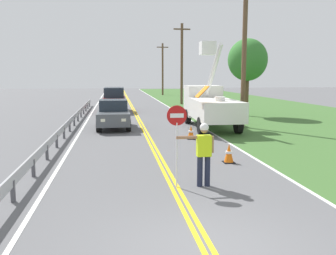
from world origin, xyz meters
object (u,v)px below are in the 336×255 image
Objects in this scene: utility_pole_mid at (182,63)px; utility_pole_far at (163,68)px; utility_bucket_truck at (209,104)px; stop_sign_paddle at (177,128)px; traffic_cone_lead at (229,154)px; traffic_cone_mid at (203,142)px; flagger_worker at (204,150)px; roadside_tree_verge at (248,60)px; oncoming_suv_second at (114,100)px; traffic_cone_tail at (191,132)px; utility_pole_near at (244,50)px; oncoming_sedan_nearest at (114,114)px.

utility_pole_mid reaches higher than utility_pole_far.
stop_sign_paddle is at bearing -109.14° from utility_bucket_truck.
traffic_cone_mid is (-0.40, 2.28, 0.00)m from traffic_cone_lead.
flagger_worker is at bearing -0.14° from stop_sign_paddle.
utility_pole_mid is at bearing 103.90° from roadside_tree_verge.
oncoming_suv_second is at bearing 119.85° from utility_bucket_truck.
utility_pole_mid is (5.45, 28.65, 2.75)m from stop_sign_paddle.
utility_bucket_truck reaches higher than stop_sign_paddle.
utility_pole_mid is at bearing -90.94° from utility_pole_far.
traffic_cone_mid and traffic_cone_tail have the same top height.
utility_pole_far is (5.75, 46.67, 2.48)m from stop_sign_paddle.
traffic_cone_lead is (1.59, 2.57, -0.71)m from flagger_worker.
utility_pole_far is 39.53m from traffic_cone_tail.
flagger_worker is 2.61× the size of traffic_cone_mid.
stop_sign_paddle is at bearing -97.02° from utility_pole_far.
stop_sign_paddle is 0.50× the size of oncoming_suv_second.
roadside_tree_verge is (2.62, -29.80, 0.08)m from utility_pole_far.
utility_bucket_truck is 3.79m from utility_pole_near.
utility_bucket_truck reaches higher than oncoming_sedan_nearest.
stop_sign_paddle is 0.39× the size of roadside_tree_verge.
utility_pole_mid is at bearing 80.72° from flagger_worker.
oncoming_suv_second is at bearing 155.82° from roadside_tree_verge.
traffic_cone_mid is at bearing -118.03° from roadside_tree_verge.
oncoming_suv_second reaches higher than flagger_worker.
utility_pole_far reaches higher than flagger_worker.
flagger_worker is 0.21× the size of utility_pole_mid.
stop_sign_paddle is 3.75m from traffic_cone_lead.
utility_pole_mid reaches higher than stop_sign_paddle.
roadside_tree_verge is (2.43, 5.84, -0.35)m from utility_pole_near.
stop_sign_paddle reaches higher than traffic_cone_mid.
stop_sign_paddle is 21.50m from oncoming_suv_second.
utility_pole_far is at bearing 84.83° from traffic_cone_mid.
roadside_tree_verge is at bearing -76.10° from utility_pole_mid.
utility_pole_near is (5.93, 11.03, 2.91)m from stop_sign_paddle.
utility_bucket_truck is 5.80m from oncoming_sedan_nearest.
roadside_tree_verge reaches higher than flagger_worker.
oncoming_sedan_nearest reaches higher than traffic_cone_mid.
utility_pole_mid reaches higher than roadside_tree_verge.
stop_sign_paddle is at bearing -100.77° from utility_pole_mid.
oncoming_suv_second is at bearing 126.52° from utility_pole_near.
utility_pole_near is 8.51m from traffic_cone_mid.
oncoming_sedan_nearest reaches higher than traffic_cone_tail.
utility_bucket_truck is 0.86× the size of utility_pole_far.
traffic_cone_mid is (-3.78, -41.83, -3.85)m from utility_pole_far.
oncoming_sedan_nearest is at bearing -113.15° from utility_pole_mid.
utility_bucket_truck is at bearing 74.37° from flagger_worker.
utility_pole_mid reaches higher than oncoming_sedan_nearest.
utility_pole_far is at bearing 77.83° from oncoming_sedan_nearest.
utility_pole_near reaches higher than oncoming_sedan_nearest.
utility_pole_far is 42.17m from traffic_cone_mid.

